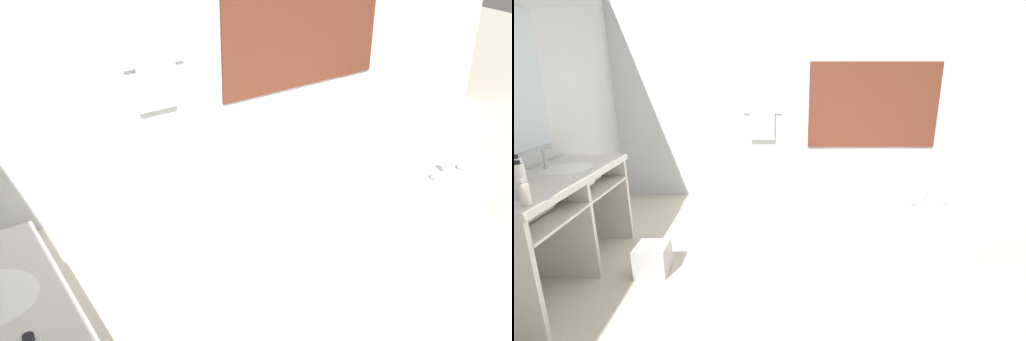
# 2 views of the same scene
# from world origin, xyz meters

# --- Properties ---
(ground_plane) EXTENTS (16.00, 16.00, 0.00)m
(ground_plane) POSITION_xyz_m (0.00, 0.00, 0.00)
(ground_plane) COLOR beige
(ground_plane) RESTS_ON ground
(wall_back_with_blinds) EXTENTS (7.40, 0.13, 2.70)m
(wall_back_with_blinds) POSITION_xyz_m (0.04, 2.23, 1.34)
(wall_back_with_blinds) COLOR silver
(wall_back_with_blinds) RESTS_ON ground_plane
(bathtub) EXTENTS (0.91, 1.84, 0.64)m
(bathtub) POSITION_xyz_m (1.16, 1.27, 0.29)
(bathtub) COLOR white
(bathtub) RESTS_ON ground_plane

